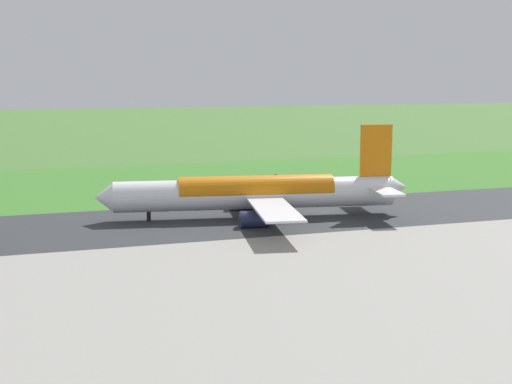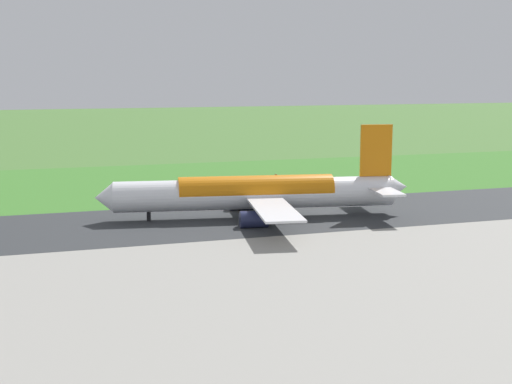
# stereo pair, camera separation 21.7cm
# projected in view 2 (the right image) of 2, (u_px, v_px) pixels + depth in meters

# --- Properties ---
(ground_plane) EXTENTS (800.00, 800.00, 0.00)m
(ground_plane) POSITION_uv_depth(u_px,v_px,m) (327.00, 213.00, 124.67)
(ground_plane) COLOR #477233
(runway_asphalt) EXTENTS (600.00, 28.73, 0.06)m
(runway_asphalt) POSITION_uv_depth(u_px,v_px,m) (327.00, 213.00, 124.66)
(runway_asphalt) COLOR #2D3033
(runway_asphalt) RESTS_ON ground
(apron_concrete) EXTENTS (440.00, 110.00, 0.05)m
(apron_concrete) POSITION_uv_depth(u_px,v_px,m) (493.00, 292.00, 79.75)
(apron_concrete) COLOR gray
(apron_concrete) RESTS_ON ground
(grass_verge_foreground) EXTENTS (600.00, 80.00, 0.04)m
(grass_verge_foreground) POSITION_uv_depth(u_px,v_px,m) (264.00, 183.00, 159.01)
(grass_verge_foreground) COLOR #3C782B
(grass_verge_foreground) RESTS_ON ground
(airliner_main) EXTENTS (54.03, 44.40, 15.88)m
(airliner_main) POSITION_uv_depth(u_px,v_px,m) (258.00, 193.00, 120.08)
(airliner_main) COLOR white
(airliner_main) RESTS_ON ground
(no_stopping_sign) EXTENTS (0.60, 0.10, 2.37)m
(no_stopping_sign) POSITION_uv_depth(u_px,v_px,m) (276.00, 179.00, 156.17)
(no_stopping_sign) COLOR slate
(no_stopping_sign) RESTS_ON ground
(traffic_cone_orange) EXTENTS (0.40, 0.40, 0.55)m
(traffic_cone_orange) POSITION_uv_depth(u_px,v_px,m) (257.00, 184.00, 155.54)
(traffic_cone_orange) COLOR orange
(traffic_cone_orange) RESTS_ON ground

